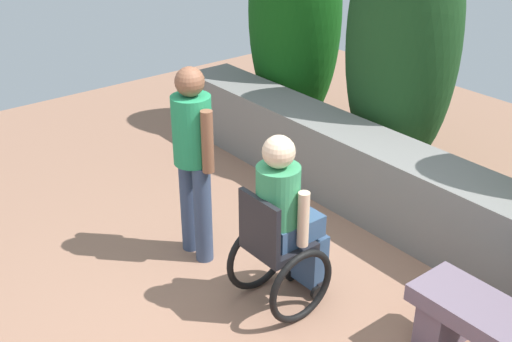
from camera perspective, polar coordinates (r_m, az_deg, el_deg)
ground_plane at (r=4.62m, az=1.07°, el=-13.13°), size 10.35×10.35×0.00m
stone_retaining_wall at (r=5.46m, az=14.95°, el=-2.69°), size 6.33×0.55×0.71m
hedge_backdrop at (r=5.60m, az=21.32°, el=8.38°), size 6.46×0.88×2.89m
person_in_wheelchair at (r=4.43m, az=2.46°, el=-5.10°), size 0.53×0.66×1.33m
person_standing_companion at (r=4.85m, az=-5.63°, el=1.65°), size 0.49×0.30×1.58m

